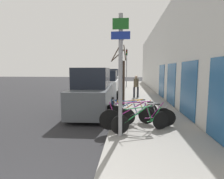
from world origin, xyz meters
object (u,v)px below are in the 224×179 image
Objects in this scene: parked_car_1 at (107,85)px; bicycle_0 at (141,121)px; bicycle_2 at (147,116)px; traffic_light at (127,63)px; street_tree at (123,76)px; bicycle_3 at (128,112)px; parked_car_2 at (112,80)px; signpost at (120,73)px; bicycle_4 at (134,111)px; bicycle_1 at (137,117)px; parked_car_0 at (93,93)px; pedestrian_near at (136,85)px.

bicycle_0 is at bearing -76.01° from parked_car_1.
traffic_light reaches higher than bicycle_2.
bicycle_0 is 0.51× the size of street_tree.
street_tree is 0.86× the size of traffic_light.
bicycle_3 is 7.42m from parked_car_1.
parked_car_2 reaches higher than bicycle_2.
signpost is 1.87× the size of bicycle_0.
bicycle_0 is 1.50m from bicycle_4.
signpost is 4.83m from street_tree.
signpost is at bearing 144.93° from bicycle_4.
bicycle_1 is at bearing -79.31° from parked_car_2.
bicycle_4 is 2.57m from parked_car_0.
bicycle_0 is 0.72m from bicycle_2.
street_tree reaches higher than bicycle_2.
bicycle_2 is at bearing 49.60° from signpost.
pedestrian_near reaches higher than bicycle_4.
parked_car_1 is at bearing 1.41° from bicycle_1.
traffic_light is at bearing -99.00° from pedestrian_near.
bicycle_3 is 1.21× the size of pedestrian_near.
parked_car_0 is at bearing -87.71° from parked_car_2.
pedestrian_near is at bearing -14.99° from bicycle_1.
bicycle_3 is (-0.31, 0.88, -0.05)m from bicycle_1.
street_tree is at bearing -90.78° from traffic_light.
parked_car_0 is 5.43m from parked_car_1.
parked_car_2 reaches higher than pedestrian_near.
bicycle_0 is 0.44× the size of traffic_light.
traffic_light is at bearing 20.45° from parked_car_2.
traffic_light is at bearing 80.94° from parked_car_0.
parked_car_0 reaches higher than bicycle_2.
parked_car_1 is 2.55× the size of pedestrian_near.
parked_car_1 is 5.97m from parked_car_2.
bicycle_4 is at bearing -19.10° from bicycle_3.
bicycle_2 is (0.38, 0.39, -0.05)m from bicycle_1.
parked_car_2 reaches higher than parked_car_1.
street_tree reaches higher than parked_car_2.
bicycle_3 is (-0.44, 1.17, -0.00)m from bicycle_0.
parked_car_1 reaches higher than bicycle_0.
bicycle_1 is 7.06m from pedestrian_near.
bicycle_4 is at bearing -16.91° from bicycle_0.
bicycle_4 is at bearing -78.49° from street_tree.
bicycle_3 is at bearing 69.52° from pedestrian_near.
street_tree is at bearing -13.64° from bicycle_0.
traffic_light is at bearing -10.68° from bicycle_1.
parked_car_0 is (-2.05, 1.46, 0.52)m from bicycle_4.
bicycle_4 is at bearing -36.84° from parked_car_0.
bicycle_0 is 1.25m from bicycle_3.
signpost is 0.96× the size of street_tree.
parked_car_1 is at bearing -86.68° from parked_car_2.
traffic_light is (-0.45, 13.42, 2.52)m from bicycle_4.
signpost is 1.43× the size of bicycle_1.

